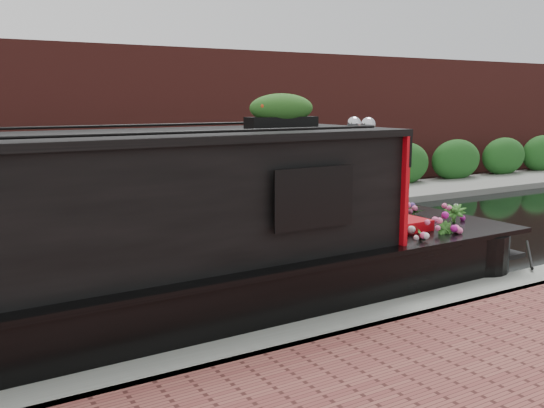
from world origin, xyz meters
TOP-DOWN VIEW (x-y plane):
  - ground at (0.00, 0.00)m, footprint 80.00×80.00m
  - near_bank_coping at (0.00, -3.30)m, footprint 40.00×0.60m
  - far_bank_path at (0.00, 4.20)m, footprint 40.00×2.40m
  - far_hedge at (0.00, 5.10)m, footprint 40.00×1.10m
  - far_brick_wall at (0.00, 7.20)m, footprint 40.00×1.00m
  - narrowboat at (-3.02, -1.98)m, footprint 12.72×2.42m
  - rope_fender at (3.70, -1.98)m, footprint 0.34×0.39m

SIDE VIEW (x-z plane):
  - ground at x=0.00m, z-range 0.00..0.00m
  - near_bank_coping at x=0.00m, z-range -0.25..0.25m
  - far_bank_path at x=0.00m, z-range -0.17..0.17m
  - far_hedge at x=0.00m, z-range -1.40..1.40m
  - far_brick_wall at x=0.00m, z-range -4.00..4.00m
  - rope_fender at x=3.70m, z-range 0.00..0.34m
  - narrowboat at x=-3.02m, z-range -0.60..2.37m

